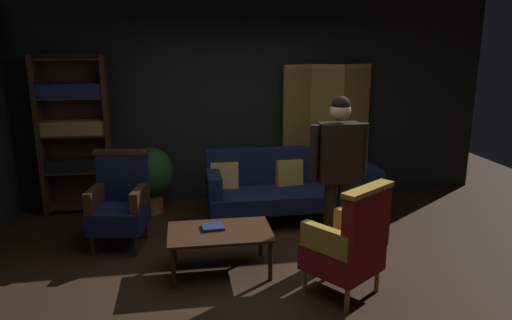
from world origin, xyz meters
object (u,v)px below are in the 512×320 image
at_px(standing_figure, 338,165).
at_px(book_navy_cloth, 213,227).
at_px(potted_plant, 151,176).
at_px(folding_screen, 326,130).
at_px(coffee_table, 220,235).
at_px(armchair_wing_left, 120,202).
at_px(bookshelf, 75,132).
at_px(velvet_couch, 291,184).
at_px(armchair_gilt_accent, 349,243).

bearing_deg(standing_figure, book_navy_cloth, 178.41).
bearing_deg(potted_plant, folding_screen, 6.81).
relative_size(coffee_table, armchair_wing_left, 0.96).
height_order(bookshelf, coffee_table, bookshelf).
bearing_deg(armchair_wing_left, coffee_table, -38.24).
relative_size(velvet_couch, armchair_gilt_accent, 2.04).
relative_size(armchair_gilt_accent, book_navy_cloth, 4.91).
height_order(coffee_table, armchair_wing_left, armchair_wing_left).
xyz_separation_m(velvet_couch, potted_plant, (-1.76, 0.48, 0.05)).
bearing_deg(armchair_gilt_accent, bookshelf, 136.06).
distance_m(armchair_wing_left, book_navy_cloth, 1.21).
relative_size(bookshelf, standing_figure, 1.20).
distance_m(armchair_wing_left, standing_figure, 2.40).
distance_m(bookshelf, velvet_couch, 2.87).
bearing_deg(coffee_table, folding_screen, 50.75).
height_order(armchair_wing_left, book_navy_cloth, armchair_wing_left).
relative_size(armchair_wing_left, potted_plant, 1.18).
bearing_deg(book_navy_cloth, bookshelf, 129.62).
relative_size(folding_screen, armchair_gilt_accent, 1.83).
height_order(armchair_gilt_accent, potted_plant, armchair_gilt_accent).
height_order(armchair_gilt_accent, standing_figure, standing_figure).
distance_m(velvet_couch, potted_plant, 1.82).
bearing_deg(bookshelf, velvet_couch, -15.37).
bearing_deg(armchair_wing_left, velvet_couch, 13.57).
bearing_deg(standing_figure, armchair_wing_left, 160.81).
distance_m(folding_screen, bookshelf, 3.39).
distance_m(standing_figure, potted_plant, 2.65).
xyz_separation_m(folding_screen, standing_figure, (-0.51, -2.03, 0.04)).
height_order(coffee_table, book_navy_cloth, book_navy_cloth).
xyz_separation_m(armchair_wing_left, book_navy_cloth, (0.97, -0.73, -0.06)).
bearing_deg(potted_plant, standing_figure, -42.05).
relative_size(folding_screen, potted_plant, 2.16).
distance_m(coffee_table, standing_figure, 1.35).
xyz_separation_m(bookshelf, coffee_table, (1.69, -2.04, -0.69)).
bearing_deg(bookshelf, folding_screen, 0.52).
xyz_separation_m(bookshelf, velvet_couch, (2.70, -0.74, -0.61)).
bearing_deg(folding_screen, bookshelf, -179.48).
height_order(velvet_couch, coffee_table, velvet_couch).
bearing_deg(coffee_table, standing_figure, 1.92).
height_order(potted_plant, book_navy_cloth, potted_plant).
xyz_separation_m(velvet_couch, armchair_wing_left, (-2.04, -0.49, 0.04)).
distance_m(bookshelf, standing_figure, 3.50).
relative_size(coffee_table, standing_figure, 0.59).
bearing_deg(potted_plant, velvet_couch, -15.32).
xyz_separation_m(bookshelf, standing_figure, (2.87, -2.00, -0.04)).
xyz_separation_m(armchair_gilt_accent, standing_figure, (0.10, 0.67, 0.54)).
bearing_deg(bookshelf, book_navy_cloth, -50.38).
bearing_deg(velvet_couch, folding_screen, 48.46).
height_order(standing_figure, potted_plant, standing_figure).
relative_size(bookshelf, armchair_wing_left, 1.97).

